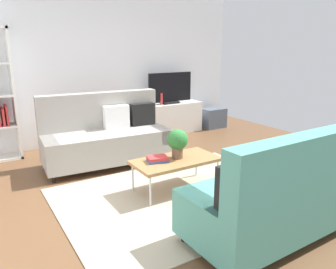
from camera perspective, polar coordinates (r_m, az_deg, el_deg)
The scene contains 15 objects.
ground_plane at distance 4.29m, azimuth -0.23°, elevation -9.78°, with size 7.68×7.68×0.00m, color brown.
wall_far at distance 6.45m, azimuth -13.64°, elevation 11.59°, with size 6.40×0.12×2.90m, color silver.
area_rug at distance 4.14m, azimuth 2.28°, elevation -10.64°, with size 2.90×2.20×0.01m, color tan.
couch_beige at distance 5.21m, azimuth -10.73°, elevation -0.26°, with size 1.96×0.98×1.10m.
couch_green at distance 3.35m, azimuth 19.25°, elevation -9.73°, with size 1.91×0.87×1.10m.
coffee_table at distance 4.17m, azimuth 1.37°, elevation -4.68°, with size 1.10×0.56×0.42m.
tv_console at distance 6.97m, azimuth 0.29°, elevation 2.87°, with size 1.40×0.44×0.64m, color silver.
tv at distance 6.85m, azimuth 0.38°, elevation 8.01°, with size 1.00×0.20×0.64m.
storage_trunk at distance 7.55m, azimuth 7.80°, elevation 2.90°, with size 0.52×0.40×0.44m, color #4C5666.
potted_plant at distance 4.14m, azimuth 1.63°, elevation -1.17°, with size 0.27×0.27×0.38m.
table_book_0 at distance 4.08m, azimuth -1.86°, elevation -4.52°, with size 0.24×0.18×0.03m, color #3359B2.
table_book_1 at distance 4.07m, azimuth -1.87°, elevation -4.09°, with size 0.24×0.18×0.04m, color red.
vase_0 at distance 6.66m, azimuth -4.19°, elevation 5.59°, with size 0.13×0.13×0.13m, color silver.
vase_1 at distance 6.75m, azimuth -2.75°, elevation 5.86°, with size 0.10×0.10×0.15m, color silver.
bottle_0 at distance 6.74m, azimuth -1.17°, elevation 6.23°, with size 0.05×0.05×0.24m, color red.
Camera 1 is at (-2.03, -3.31, 1.81)m, focal length 34.98 mm.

